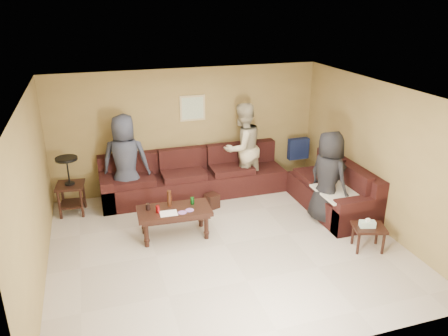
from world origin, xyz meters
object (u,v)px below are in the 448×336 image
sectional_sofa (241,185)px  coffee_table (174,213)px  end_table_left (70,185)px  person_middle (242,148)px  person_left (126,161)px  waste_bin (212,201)px  side_table_right (369,229)px  person_right (328,177)px

sectional_sofa → coffee_table: bearing=-147.2°
end_table_left → person_middle: (3.37, 0.05, 0.35)m
person_left → person_middle: bearing=-167.0°
waste_bin → person_left: bearing=158.0°
coffee_table → person_left: (-0.61, 1.45, 0.48)m
side_table_right → person_right: bearing=98.2°
coffee_table → person_middle: 2.30m
sectional_sofa → waste_bin: 0.69m
side_table_right → waste_bin: size_ratio=2.14×
end_table_left → waste_bin: (2.54, -0.56, -0.44)m
end_table_left → person_left: size_ratio=0.61×
sectional_sofa → coffee_table: 1.83m
sectional_sofa → person_middle: person_middle is taller
sectional_sofa → side_table_right: bearing=-60.5°
end_table_left → waste_bin: end_table_left is taller
coffee_table → end_table_left: end_table_left is taller
side_table_right → person_left: size_ratio=0.33×
side_table_right → person_left: (-3.47, 2.78, 0.54)m
side_table_right → person_middle: 3.05m
waste_bin → person_middle: person_middle is taller
side_table_right → end_table_left: bearing=148.7°
person_right → sectional_sofa: bearing=26.3°
person_middle → end_table_left: bearing=-19.9°
end_table_left → person_middle: bearing=0.8°
sectional_sofa → side_table_right: (1.32, -2.32, 0.03)m
waste_bin → person_right: size_ratio=0.16×
waste_bin → person_right: bearing=-31.4°
waste_bin → person_middle: (0.83, 0.61, 0.79)m
coffee_table → person_middle: bearing=40.0°
waste_bin → person_middle: 1.29m
person_left → person_middle: size_ratio=0.97×
sectional_sofa → person_middle: (0.18, 0.45, 0.60)m
coffee_table → side_table_right: size_ratio=2.11×
side_table_right → person_middle: (-1.13, 2.78, 0.57)m
waste_bin → person_right: person_right is taller
coffee_table → person_right: size_ratio=0.74×
coffee_table → waste_bin: coffee_table is taller
person_right → side_table_right: bearing=171.7°
coffee_table → waste_bin: (0.90, 0.84, -0.29)m
end_table_left → person_right: (4.35, -1.67, 0.26)m
waste_bin → person_left: 1.80m
side_table_right → waste_bin: (-1.96, 2.17, -0.22)m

